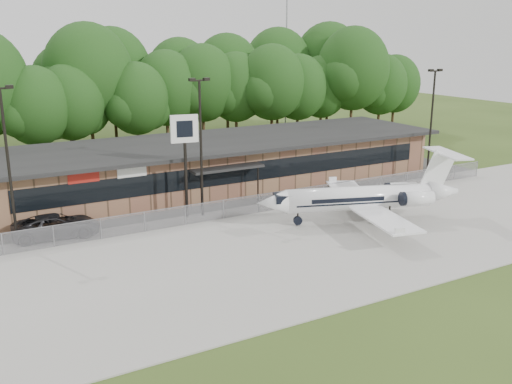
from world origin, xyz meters
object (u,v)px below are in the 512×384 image
business_jet (366,198)px  terminal (219,162)px  suv (57,226)px  pole_sign (185,140)px

business_jet → terminal: bearing=126.3°
terminal → suv: size_ratio=7.21×
terminal → business_jet: bearing=-72.3°
business_jet → suv: business_jet is taller
business_jet → suv: 21.51m
business_jet → suv: bearing=177.8°
terminal → business_jet: 15.29m
terminal → suv: 16.99m
terminal → suv: (-15.44, -6.94, -1.39)m
business_jet → pole_sign: (-10.77, 7.43, 4.04)m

